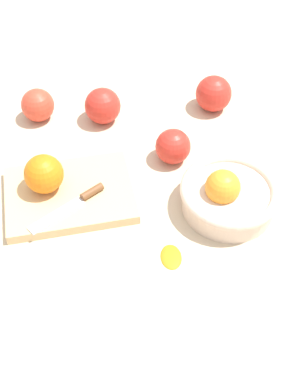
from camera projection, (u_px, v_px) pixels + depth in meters
name	position (u px, v px, depth m)	size (l,w,h in m)	color
ground_plane	(129.00, 180.00, 0.99)	(2.40, 2.40, 0.00)	beige
bowl	(228.00, 195.00, 0.92)	(0.18, 0.18, 0.09)	beige
cutting_board	(70.00, 195.00, 0.95)	(0.23, 0.17, 0.02)	#DBB77F
orange_on_board	(44.00, 174.00, 0.92)	(0.07, 0.07, 0.07)	orange
knife	(77.00, 202.00, 0.92)	(0.13, 0.11, 0.01)	silver
apple_front_right	(103.00, 106.00, 1.08)	(0.08, 0.08, 0.08)	red
apple_front_right_2	(38.00, 105.00, 1.09)	(0.07, 0.07, 0.07)	#D6422D
apple_front_left	(173.00, 146.00, 1.00)	(0.07, 0.07, 0.07)	red
apple_front_left_2	(214.00, 94.00, 1.11)	(0.08, 0.08, 0.08)	red
citrus_peel	(171.00, 256.00, 0.87)	(0.05, 0.04, 0.01)	orange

